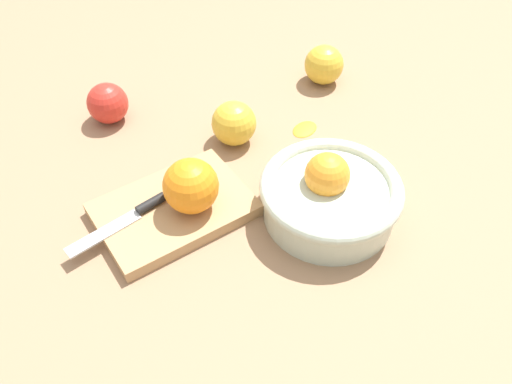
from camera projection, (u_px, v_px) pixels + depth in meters
The scene contains 9 objects.
ground_plane at pixel (235, 179), 0.82m from camera, with size 2.40×2.40×0.00m, color #997556.
bowl at pixel (330, 195), 0.74m from camera, with size 0.20×0.20×0.10m.
cutting_board at pixel (174, 209), 0.76m from camera, with size 0.22×0.15×0.02m, color tan.
orange_on_board at pixel (191, 186), 0.73m from camera, with size 0.08×0.08×0.08m, color orange.
knife at pixel (131, 216), 0.74m from camera, with size 0.15×0.07×0.01m.
apple_front_left at pixel (324, 65), 0.98m from camera, with size 0.07×0.07×0.07m, color gold.
apple_front_center at pixel (234, 123), 0.86m from camera, with size 0.07×0.07×0.07m, color gold.
apple_front_right at pixel (108, 103), 0.90m from camera, with size 0.07×0.07×0.07m, color red.
citrus_peel at pixel (305, 128), 0.90m from camera, with size 0.05×0.04×0.01m, color orange.
Camera 1 is at (0.18, 0.56, 0.58)m, focal length 36.68 mm.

